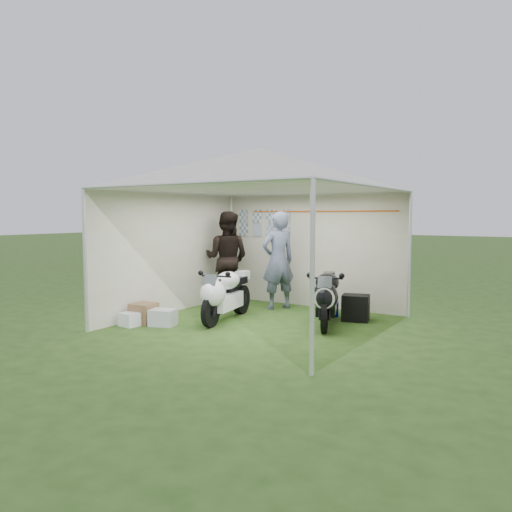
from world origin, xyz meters
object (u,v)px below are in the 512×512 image
object	(u,v)px
paddock_stand	(329,309)
canopy_tent	(260,174)
person_dark_jacket	(227,258)
motorcycle_black	(327,296)
motorcycle_white	(224,293)
equipment_box	(356,308)
crate_1	(144,313)
crate_2	(129,319)
crate_3	(147,315)
crate_0	(163,317)
person_blue_jacket	(278,260)

from	to	relation	value
paddock_stand	canopy_tent	bearing A→B (deg)	-120.01
person_dark_jacket	motorcycle_black	bearing A→B (deg)	148.81
motorcycle_white	equipment_box	distance (m)	2.34
canopy_tent	crate_1	size ratio (longest dim) A/B	14.62
canopy_tent	crate_2	xyz separation A→B (m)	(-1.75, -1.36, -2.46)
paddock_stand	crate_1	bearing A→B (deg)	-136.67
crate_3	motorcycle_black	bearing A→B (deg)	29.23
person_dark_jacket	crate_0	size ratio (longest dim) A/B	4.66
crate_1	crate_2	world-z (taller)	crate_1
crate_0	motorcycle_black	bearing A→B (deg)	32.86
equipment_box	crate_2	size ratio (longest dim) A/B	1.50
motorcycle_black	crate_2	world-z (taller)	motorcycle_black
equipment_box	crate_3	bearing A→B (deg)	-144.21
paddock_stand	crate_1	world-z (taller)	crate_1
person_blue_jacket	motorcycle_black	bearing A→B (deg)	90.45
motorcycle_black	person_blue_jacket	size ratio (longest dim) A/B	0.91
motorcycle_black	equipment_box	bearing A→B (deg)	45.30
canopy_tent	crate_1	world-z (taller)	canopy_tent
person_dark_jacket	crate_3	bearing A→B (deg)	70.87
equipment_box	crate_0	size ratio (longest dim) A/B	1.11
motorcycle_white	crate_1	size ratio (longest dim) A/B	4.68
crate_1	equipment_box	bearing A→B (deg)	35.52
paddock_stand	crate_3	bearing A→B (deg)	-136.24
canopy_tent	crate_3	xyz separation A→B (m)	(-1.67, -1.03, -2.44)
canopy_tent	person_dark_jacket	distance (m)	2.52
person_dark_jacket	person_blue_jacket	bearing A→B (deg)	173.30
person_dark_jacket	crate_3	xyz separation A→B (m)	(-0.11, -2.21, -0.84)
motorcycle_black	crate_2	distance (m)	3.36
paddock_stand	equipment_box	size ratio (longest dim) A/B	0.76
paddock_stand	crate_3	distance (m)	3.32
crate_1	crate_2	distance (m)	0.32
motorcycle_white	crate_2	size ratio (longest dim) A/B	5.85
person_dark_jacket	crate_1	world-z (taller)	person_dark_jacket
crate_1	canopy_tent	bearing A→B (deg)	31.34
motorcycle_white	crate_3	distance (m)	1.40
crate_0	equipment_box	bearing A→B (deg)	39.39
person_dark_jacket	equipment_box	world-z (taller)	person_dark_jacket
motorcycle_white	crate_3	xyz separation A→B (m)	(-1.04, -0.87, -0.36)
motorcycle_white	crate_3	size ratio (longest dim) A/B	4.44
motorcycle_white	crate_1	distance (m)	1.44
paddock_stand	crate_2	size ratio (longest dim) A/B	1.13
canopy_tent	equipment_box	size ratio (longest dim) A/B	12.21
motorcycle_white	person_blue_jacket	size ratio (longest dim) A/B	0.93
crate_0	crate_1	world-z (taller)	crate_1
motorcycle_white	crate_2	world-z (taller)	motorcycle_white
crate_3	equipment_box	bearing A→B (deg)	35.79
crate_1	person_blue_jacket	bearing A→B (deg)	61.80
canopy_tent	paddock_stand	size ratio (longest dim) A/B	16.16
crate_0	crate_2	xyz separation A→B (m)	(-0.45, -0.33, -0.03)
motorcycle_white	person_dark_jacket	size ratio (longest dim) A/B	0.93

